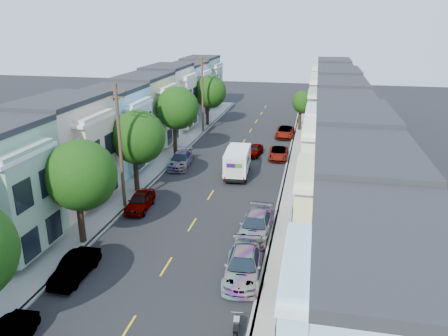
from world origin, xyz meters
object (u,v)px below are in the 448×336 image
at_px(parked_left_c, 140,201).
at_px(parked_right_c, 278,153).
at_px(parked_left_b, 75,268).
at_px(motorcycle, 236,328).
at_px(tree_d, 176,108).
at_px(tree_b, 80,175).
at_px(tree_c, 137,137).
at_px(utility_pole_near, 120,147).
at_px(parked_left_d, 180,160).
at_px(lead_sedan, 254,150).
at_px(parked_right_b, 256,226).
at_px(tree_e, 209,92).
at_px(utility_pole_far, 203,94).
at_px(parked_right_a, 243,266).
at_px(tree_far_r, 303,103).
at_px(fedex_truck, 238,161).
at_px(parked_right_d, 285,132).

distance_m(parked_left_c, parked_right_c, 18.77).
bearing_deg(parked_left_b, parked_right_c, 69.05).
xyz_separation_m(parked_left_c, motorcycle, (10.31, -13.21, -0.27)).
distance_m(tree_d, parked_left_b, 25.31).
xyz_separation_m(tree_b, tree_c, (-0.00, 9.63, 0.08)).
bearing_deg(tree_b, utility_pole_near, 89.98).
xyz_separation_m(tree_d, parked_left_d, (1.40, -3.57, -4.72)).
bearing_deg(lead_sedan, parked_left_d, -134.44).
relative_size(parked_left_b, parked_right_b, 0.79).
bearing_deg(tree_e, tree_b, -90.00).
height_order(utility_pole_far, parked_right_c, utility_pole_far).
distance_m(utility_pole_near, parked_left_b, 11.27).
distance_m(tree_b, parked_right_a, 12.13).
height_order(parked_left_b, parked_right_a, parked_right_a).
height_order(parked_left_c, motorcycle, parked_left_c).
distance_m(tree_far_r, parked_left_d, 22.16).
height_order(tree_e, parked_left_b, tree_e).
height_order(utility_pole_far, fedex_truck, utility_pole_far).
bearing_deg(tree_e, parked_right_a, -73.57).
height_order(tree_d, parked_left_d, tree_d).
bearing_deg(lead_sedan, parked_right_a, -76.30).
distance_m(tree_c, lead_sedan, 16.26).
distance_m(parked_left_b, parked_left_d, 21.24).
bearing_deg(tree_c, parked_left_d, 79.57).
distance_m(tree_c, tree_d, 11.19).
relative_size(tree_d, tree_e, 1.08).
bearing_deg(parked_left_d, lead_sedan, 33.34).
height_order(tree_b, tree_e, tree_b).
xyz_separation_m(tree_b, parked_right_d, (11.20, 31.78, -4.33)).
bearing_deg(fedex_truck, tree_e, 107.12).
bearing_deg(utility_pole_near, parked_left_b, -82.22).
distance_m(parked_left_d, parked_right_b, 16.83).
bearing_deg(tree_c, motorcycle, -54.92).
distance_m(tree_c, parked_right_a, 16.67).
xyz_separation_m(tree_d, parked_left_c, (1.40, -14.65, -4.76)).
xyz_separation_m(tree_b, parked_left_c, (1.40, 6.17, -4.30)).
distance_m(fedex_truck, parked_right_a, 18.10).
relative_size(tree_far_r, parked_right_a, 1.09).
xyz_separation_m(tree_far_r, parked_left_d, (-11.79, -18.48, -3.19)).
bearing_deg(parked_left_d, parked_left_b, -94.91).
distance_m(tree_b, motorcycle, 14.40).
xyz_separation_m(lead_sedan, motorcycle, (3.27, -29.83, -0.18)).
distance_m(tree_c, parked_right_d, 25.21).
distance_m(tree_d, tree_far_r, 19.97).
xyz_separation_m(tree_e, tree_far_r, (13.20, -0.34, -0.98)).
height_order(tree_c, tree_d, tree_d).
height_order(tree_e, motorcycle, tree_e).
bearing_deg(utility_pole_far, tree_e, 90.03).
bearing_deg(parked_left_b, parked_right_b, 37.23).
bearing_deg(tree_far_r, utility_pole_far, -165.23).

